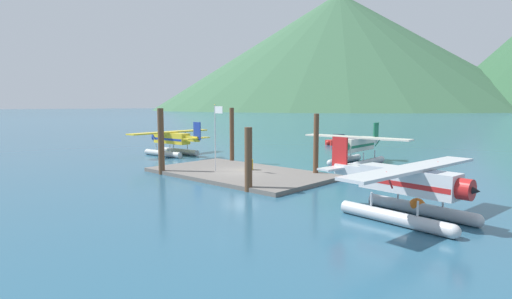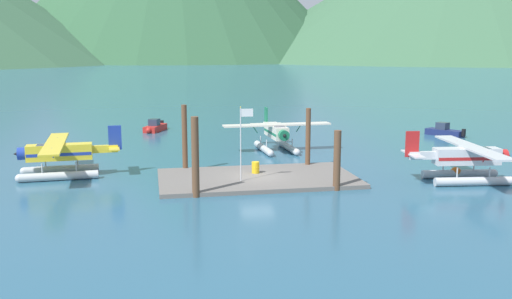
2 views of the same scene
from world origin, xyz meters
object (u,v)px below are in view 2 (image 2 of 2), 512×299
object	(u,v)px
seaplane_cream_bow_right	(276,135)
boat_red_open_north	(155,127)
mooring_buoy	(456,172)
flagpole	(243,134)
seaplane_silver_stbd_aft	(467,161)
boat_navy_open_east	(444,131)
seaplane_yellow_port_fwd	(59,157)
fuel_drum	(256,167)

from	to	relation	value
seaplane_cream_bow_right	boat_red_open_north	world-z (taller)	seaplane_cream_bow_right
mooring_buoy	seaplane_cream_bow_right	distance (m)	17.59
seaplane_cream_bow_right	flagpole	bearing A→B (deg)	-112.62
seaplane_silver_stbd_aft	boat_navy_open_east	xyz separation A→B (m)	(9.95, 21.27, -1.09)
seaplane_silver_stbd_aft	seaplane_cream_bow_right	bearing A→B (deg)	126.16
seaplane_yellow_port_fwd	flagpole	bearing A→B (deg)	-21.24
flagpole	seaplane_yellow_port_fwd	distance (m)	14.51
fuel_drum	seaplane_silver_stbd_aft	size ratio (longest dim) A/B	0.08
boat_navy_open_east	boat_red_open_north	world-z (taller)	same
seaplane_cream_bow_right	seaplane_yellow_port_fwd	size ratio (longest dim) A/B	1.00
seaplane_yellow_port_fwd	mooring_buoy	bearing A→B (deg)	-11.28
flagpole	boat_navy_open_east	size ratio (longest dim) A/B	1.24
fuel_drum	boat_red_open_north	xyz separation A→B (m)	(-7.37, 26.46, -0.25)
fuel_drum	mooring_buoy	distance (m)	15.31
mooring_buoy	seaplane_yellow_port_fwd	distance (m)	30.36
seaplane_yellow_port_fwd	boat_red_open_north	bearing A→B (deg)	72.62
seaplane_cream_bow_right	seaplane_yellow_port_fwd	xyz separation A→B (m)	(-18.79, -7.77, 0.00)
mooring_buoy	boat_navy_open_east	world-z (taller)	boat_navy_open_east
seaplane_silver_stbd_aft	seaplane_yellow_port_fwd	xyz separation A→B (m)	(-29.79, 7.29, 0.00)
flagpole	fuel_drum	world-z (taller)	flagpole
fuel_drum	seaplane_yellow_port_fwd	distance (m)	15.06
seaplane_cream_bow_right	boat_red_open_north	size ratio (longest dim) A/B	2.26
seaplane_silver_stbd_aft	boat_navy_open_east	world-z (taller)	seaplane_silver_stbd_aft
boat_navy_open_east	seaplane_yellow_port_fwd	bearing A→B (deg)	-160.61
seaplane_silver_stbd_aft	boat_red_open_north	distance (m)	38.21
flagpole	mooring_buoy	size ratio (longest dim) A/B	6.47
flagpole	fuel_drum	xyz separation A→B (m)	(1.39, 2.40, -2.96)
seaplane_silver_stbd_aft	flagpole	bearing A→B (deg)	172.75
mooring_buoy	seaplane_cream_bow_right	xyz separation A→B (m)	(-10.97, 13.71, 1.16)
seaplane_silver_stbd_aft	boat_navy_open_east	size ratio (longest dim) A/B	2.41
seaplane_cream_bow_right	boat_red_open_north	bearing A→B (deg)	125.62
fuel_drum	boat_red_open_north	size ratio (longest dim) A/B	0.19
fuel_drum	seaplane_yellow_port_fwd	xyz separation A→B (m)	(-14.77, 2.80, 0.84)
mooring_buoy	seaplane_cream_bow_right	world-z (taller)	seaplane_cream_bow_right
boat_red_open_north	flagpole	bearing A→B (deg)	-78.30
fuel_drum	flagpole	bearing A→B (deg)	-120.08
seaplane_silver_stbd_aft	boat_red_open_north	bearing A→B (deg)	125.88
flagpole	seaplane_cream_bow_right	size ratio (longest dim) A/B	0.52
boat_red_open_north	fuel_drum	bearing A→B (deg)	-74.44
mooring_buoy	boat_navy_open_east	xyz separation A→B (m)	(9.98, 19.92, 0.07)
boat_navy_open_east	fuel_drum	bearing A→B (deg)	-146.09
fuel_drum	mooring_buoy	world-z (taller)	fuel_drum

